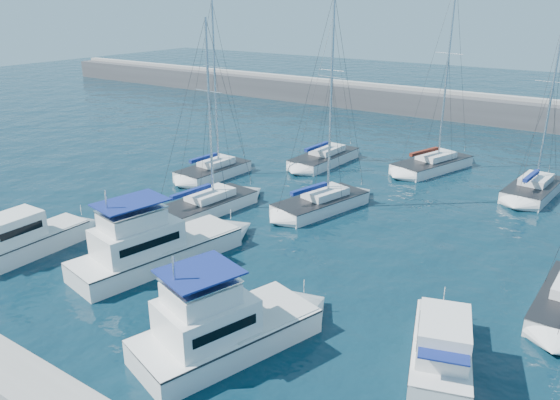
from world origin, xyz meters
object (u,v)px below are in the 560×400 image
Objects in this scene: sailboat_back_a at (324,158)px; sailboat_back_b at (432,164)px; sailboat_mid_a at (213,170)px; sailboat_mid_b at (206,205)px; motor_yacht_port_outer at (23,241)px; motor_yacht_port_inner at (150,248)px; sailboat_back_c at (533,189)px; sailboat_mid_c at (321,203)px; motor_yacht_stbd_inner at (219,329)px; motor_yacht_stbd_outer at (441,350)px.

sailboat_back_b is at bearing 25.92° from sailboat_back_a.
sailboat_mid_b is at bearing -48.93° from sailboat_mid_a.
sailboat_back_b reaches higher than motor_yacht_port_outer.
sailboat_back_a is at bearing 106.30° from motor_yacht_port_inner.
sailboat_back_c reaches higher than sailboat_back_a.
sailboat_mid_c is 14.89m from sailboat_back_b.
motor_yacht_port_inner is at bearing 171.96° from motor_yacht_stbd_inner.
sailboat_mid_a is 0.97× the size of sailboat_mid_c.
motor_yacht_port_inner is 13.97m from sailboat_mid_c.
sailboat_back_b is 9.34m from sailboat_back_c.
sailboat_mid_c is 12.19m from sailboat_back_a.
sailboat_mid_a is 8.56m from sailboat_mid_b.
sailboat_back_a is at bearing -169.97° from sailboat_back_c.
sailboat_back_a reaches higher than motor_yacht_port_inner.
motor_yacht_port_outer is 0.52× the size of sailboat_mid_b.
sailboat_mid_c is (3.69, 13.46, -0.59)m from motor_yacht_port_inner.
sailboat_back_c is (12.38, 12.31, -0.02)m from sailboat_mid_c.
sailboat_mid_c reaches higher than sailboat_mid_b.
sailboat_mid_b is 0.90× the size of sailboat_mid_c.
motor_yacht_stbd_inner is at bearing -65.53° from sailboat_back_a.
sailboat_mid_a is at bearing 129.86° from motor_yacht_port_inner.
sailboat_mid_a is 10.90m from sailboat_back_a.
sailboat_mid_c is 1.12× the size of sailboat_back_a.
sailboat_back_c is (19.16, 17.48, 0.01)m from sailboat_mid_b.
motor_yacht_stbd_outer is at bearing 11.82° from motor_yacht_port_inner.
sailboat_mid_a is (-17.06, 19.19, -0.59)m from motor_yacht_stbd_inner.
sailboat_mid_c reaches higher than sailboat_mid_a.
sailboat_mid_b is (-20.43, 8.06, -0.43)m from motor_yacht_stbd_outer.
sailboat_back_b is at bearing 91.67° from sailboat_mid_c.
motor_yacht_port_inner is at bearing -90.87° from sailboat_mid_c.
motor_yacht_port_inner is at bearing -57.52° from sailboat_mid_a.
sailboat_back_c is at bearing 75.06° from motor_yacht_stbd_outer.
motor_yacht_stbd_outer is (24.84, 3.64, -0.00)m from motor_yacht_port_outer.
motor_yacht_port_outer is 25.10m from motor_yacht_stbd_outer.
motor_yacht_stbd_outer is 29.63m from sailboat_mid_a.
motor_yacht_stbd_outer is at bearing -82.26° from sailboat_back_c.
motor_yacht_stbd_inner is 25.68m from sailboat_mid_a.
motor_yacht_stbd_inner is at bearing -59.39° from sailboat_mid_c.
motor_yacht_port_outer is 28.05m from sailboat_back_a.
sailboat_mid_c is (11.98, -1.64, -0.00)m from sailboat_mid_a.
sailboat_back_a is at bearing 128.22° from motor_yacht_stbd_inner.
sailboat_mid_a is 26.60m from sailboat_back_c.
sailboat_mid_c is 17.46m from sailboat_back_c.
sailboat_back_b is (10.09, 19.69, 0.03)m from sailboat_mid_b.
sailboat_mid_b reaches higher than motor_yacht_stbd_inner.
sailboat_back_b is at bearing 110.14° from motor_yacht_stbd_inner.
motor_yacht_port_outer is 0.51× the size of sailboat_back_c.
sailboat_back_c is (7.30, 29.86, -0.61)m from motor_yacht_stbd_inner.
motor_yacht_port_outer is 0.44× the size of sailboat_back_b.
sailboat_back_b is at bearing 69.38° from sailboat_mid_b.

